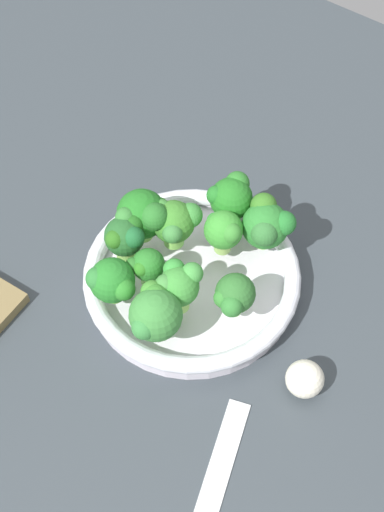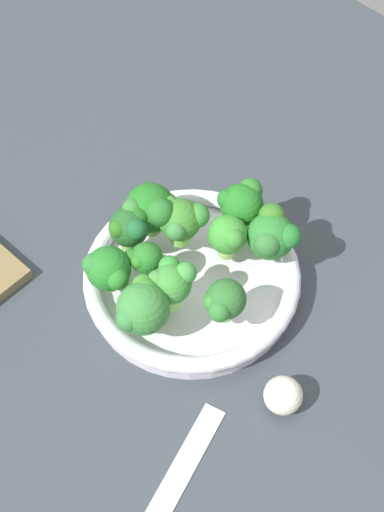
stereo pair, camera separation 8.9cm
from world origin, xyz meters
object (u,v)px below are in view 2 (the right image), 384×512
Objects in this scene: broccoli_floret_3 at (272,235)px; broccoli_floret_10 at (152,209)px; broccoli_floret_6 at (228,235)px; garlic_bulb at (283,395)px; broccoli_floret_0 at (181,220)px; broccoli_floret_5 at (224,302)px; broccoli_floret_1 at (108,269)px; broccoli_floret_4 at (142,306)px; broccoli_floret_8 at (144,259)px; broccoli_floret_9 at (130,228)px; bowl at (192,278)px; broccoli_floret_2 at (171,282)px; broccoli_floret_7 at (242,203)px.

broccoli_floret_10 is (-8.19, 13.01, 0.51)cm from broccoli_floret_3.
broccoli_floret_6 is 20.51cm from garlic_bulb.
broccoli_floret_0 reaches higher than broccoli_floret_5.
broccoli_floret_4 is at bearing -94.82° from broccoli_floret_1.
broccoli_floret_1 reaches higher than garlic_bulb.
broccoli_floret_8 is 0.74× the size of broccoli_floret_10.
broccoli_floret_10 is (3.83, 0.21, 0.28)cm from broccoli_floret_9.
broccoli_floret_1 is at bearing 149.93° from bowl.
broccoli_floret_4 is 1.11× the size of broccoli_floret_6.
broccoli_floret_3 is 5.43cm from broccoli_floret_6.
garlic_bulb is (-3.72, -19.04, 0.30)cm from bowl.
broccoli_floret_4 is at bearing -169.69° from bowl.
broccoli_floret_3 is (13.79, -3.37, -0.29)cm from broccoli_floret_2.
broccoli_floret_3 is 0.97× the size of broccoli_floret_4.
broccoli_floret_0 is 12.79cm from broccoli_floret_5.
broccoli_floret_1 is 0.90× the size of broccoli_floret_4.
broccoli_floret_0 is 1.02× the size of broccoli_floret_9.
broccoli_floret_8 is at bearing -140.27° from broccoli_floret_10.
broccoli_floret_8 is at bearing 102.94° from broccoli_floret_5.
broccoli_floret_2 is 14.76cm from broccoli_floret_7.
broccoli_floret_6 is 12.15cm from broccoli_floret_9.
broccoli_floret_1 is 0.92× the size of broccoli_floret_2.
broccoli_floret_8 is at bearing 143.96° from bowl.
broccoli_floret_1 is at bearing 102.30° from garlic_bulb.
broccoli_floret_10 reaches higher than broccoli_floret_6.
broccoli_floret_7 is at bearing -25.52° from broccoli_floret_0.
broccoli_floret_4 is 1.05× the size of broccoli_floret_9.
broccoli_floret_9 is 0.88× the size of broccoli_floret_10.
broccoli_floret_10 is (10.19, 9.69, 0.44)cm from broccoli_floret_4.
broccoli_floret_4 reaches higher than broccoli_floret_5.
broccoli_floret_0 is at bearing 27.13° from broccoli_floret_4.
broccoli_floret_1 is at bearing 117.82° from broccoli_floret_5.
broccoli_floret_3 is at bearing -13.72° from broccoli_floret_2.
broccoli_floret_10 reaches higher than broccoli_floret_5.
broccoli_floret_6 is 10.20cm from broccoli_floret_10.
broccoli_floret_0 is 9.43cm from broccoli_floret_2.
broccoli_floret_3 is at bearing -46.81° from broccoli_floret_9.
broccoli_floret_6 is at bearing 135.56° from broccoli_floret_3.
broccoli_floret_7 is at bearing -38.44° from broccoli_floret_10.
garlic_bulb is at bearing -115.92° from broccoli_floret_6.
broccoli_floret_7 is 1.56× the size of garlic_bulb.
broccoli_floret_5 is at bearing -166.80° from broccoli_floret_3.
broccoli_floret_2 is at bearing -140.24° from broccoli_floret_0.
broccoli_floret_10 is (9.61, 2.73, 0.88)cm from broccoli_floret_1.
broccoli_floret_6 is (-3.87, 3.80, -0.15)cm from broccoli_floret_3.
bowl is 8.01cm from broccoli_floret_8.
broccoli_floret_1 is 0.94× the size of broccoli_floret_9.
broccoli_floret_4 is at bearing 141.31° from broccoli_floret_5.
broccoli_floret_3 is 1.02× the size of broccoli_floret_9.
broccoli_floret_2 is 0.98× the size of broccoli_floret_7.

